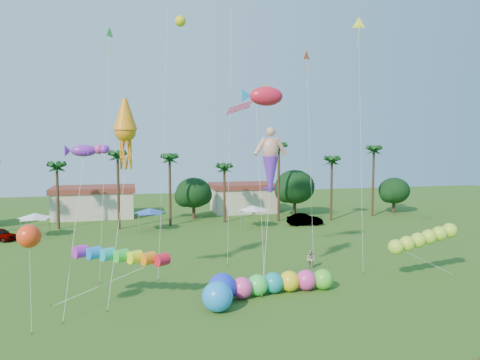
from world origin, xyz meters
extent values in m
plane|color=#285116|center=(0.00, 0.00, 0.00)|extent=(160.00, 160.00, 0.00)
cylinder|color=#3A2819|center=(-18.00, 41.00, 4.25)|extent=(0.36, 0.36, 8.50)
cylinder|color=#3A2819|center=(-10.00, 39.00, 5.00)|extent=(0.36, 0.36, 10.00)
cylinder|color=#3A2819|center=(-3.00, 40.00, 4.75)|extent=(0.36, 0.36, 9.50)
cylinder|color=#3A2819|center=(5.00, 41.00, 4.00)|extent=(0.36, 0.36, 8.00)
cylinder|color=#3A2819|center=(13.00, 40.00, 5.50)|extent=(0.36, 0.36, 11.00)
cylinder|color=#3A2819|center=(21.00, 39.00, 4.50)|extent=(0.36, 0.36, 9.00)
cylinder|color=#3A2819|center=(29.00, 41.00, 5.25)|extent=(0.36, 0.36, 10.50)
sphere|color=#113814|center=(1.00, 45.00, 4.03)|extent=(5.46, 5.46, 5.46)
sphere|color=#113814|center=(17.00, 44.00, 4.65)|extent=(6.30, 6.30, 6.30)
sphere|color=#113814|center=(34.00, 43.00, 3.72)|extent=(5.04, 5.04, 5.04)
cube|color=beige|center=(-14.00, 50.00, 2.00)|extent=(12.00, 7.00, 4.00)
cube|color=beige|center=(10.00, 50.00, 2.00)|extent=(10.00, 7.00, 4.00)
pyramid|color=white|center=(-20.00, 36.00, 2.75)|extent=(3.00, 3.00, 0.60)
pyramid|color=blue|center=(-6.00, 37.00, 2.75)|extent=(3.00, 3.00, 0.60)
pyramid|color=white|center=(8.00, 36.00, 2.75)|extent=(3.00, 3.00, 0.60)
imported|color=#4C4C54|center=(-23.87, 35.01, 0.74)|extent=(4.61, 3.90, 1.49)
imported|color=#4C4C54|center=(15.64, 35.99, 0.81)|extent=(5.02, 1.98, 1.63)
imported|color=#A79A8B|center=(7.99, 14.80, 0.90)|extent=(1.07, 1.11, 1.81)
sphere|color=#FF439C|center=(-0.26, 8.28, 0.84)|extent=(1.67, 1.67, 1.67)
sphere|color=#36E84D|center=(1.10, 8.67, 0.84)|extent=(1.67, 1.67, 1.67)
sphere|color=teal|center=(2.47, 8.94, 0.84)|extent=(1.67, 1.67, 1.67)
sphere|color=yellow|center=(3.86, 9.05, 0.84)|extent=(1.67, 1.67, 1.67)
sphere|color=#F2399F|center=(5.26, 9.01, 0.84)|extent=(1.67, 1.67, 1.67)
sphere|color=#54D42F|center=(6.67, 8.91, 0.84)|extent=(1.67, 1.67, 1.67)
sphere|color=#1A35F2|center=(-1.83, 8.10, 1.07)|extent=(2.36, 2.36, 2.14)
sphere|color=#1B8BFA|center=(-2.59, 6.03, 1.10)|extent=(2.20, 2.20, 2.20)
cylinder|color=red|center=(-7.99, 8.80, 3.28)|extent=(6.67, 3.63, 0.93)
cylinder|color=silver|center=(-10.26, 9.30, 1.64)|extent=(7.98, 1.02, 3.30)
cylinder|color=brown|center=(-14.25, 9.80, 0.08)|extent=(0.08, 0.08, 0.16)
ellipsoid|color=#AEE232|center=(13.79, 9.78, 2.92)|extent=(7.32, 1.75, 1.59)
cylinder|color=silver|center=(16.81, 9.81, 1.46)|extent=(6.04, 0.09, 2.94)
cylinder|color=brown|center=(19.82, 9.84, 0.08)|extent=(0.08, 0.08, 0.16)
sphere|color=#FF3B14|center=(-14.78, 5.84, 6.07)|extent=(1.52, 1.52, 1.50)
cylinder|color=silver|center=(-14.72, 5.36, 3.03)|extent=(0.15, 1.00, 6.07)
cylinder|color=brown|center=(-14.66, 4.87, 0.08)|extent=(0.08, 0.08, 0.16)
cylinder|color=silver|center=(2.13, 9.85, 5.04)|extent=(1.79, 3.65, 10.08)
cylinder|color=brown|center=(1.25, 8.04, 0.08)|extent=(0.08, 0.08, 0.16)
ellipsoid|color=red|center=(3.47, 14.53, 16.01)|extent=(4.60, 1.69, 1.89)
cylinder|color=silver|center=(2.61, 11.68, 8.01)|extent=(1.74, 5.72, 16.02)
cylinder|color=brown|center=(1.76, 8.83, 0.08)|extent=(0.08, 0.08, 0.16)
cylinder|color=silver|center=(-5.38, 17.51, 13.31)|extent=(1.77, 6.37, 26.62)
cylinder|color=brown|center=(-6.25, 14.33, 0.08)|extent=(0.08, 0.08, 0.16)
cone|color=orange|center=(-8.74, 12.52, 12.84)|extent=(2.52, 2.52, 5.37)
cylinder|color=silver|center=(-9.48, 10.12, 6.42)|extent=(1.52, 4.83, 12.85)
cylinder|color=brown|center=(-10.23, 7.72, 0.08)|extent=(0.08, 0.08, 0.16)
ellipsoid|color=purple|center=(-11.76, 10.79, 11.36)|extent=(3.58, 2.58, 1.25)
cylinder|color=silver|center=(-12.38, 8.48, 5.68)|extent=(1.26, 4.65, 11.37)
cylinder|color=brown|center=(-12.99, 6.17, 0.08)|extent=(0.08, 0.08, 0.16)
cone|color=red|center=(9.39, 20.04, 20.65)|extent=(1.13, 0.83, 1.18)
cylinder|color=silver|center=(8.91, 17.57, 10.33)|extent=(0.98, 4.98, 20.66)
cylinder|color=brown|center=(8.44, 15.09, 0.08)|extent=(0.08, 0.08, 0.16)
cone|color=#F1FF1A|center=(12.80, 15.54, 23.01)|extent=(1.32, 0.79, 1.32)
cylinder|color=silver|center=(12.37, 13.76, 11.50)|extent=(0.89, 3.59, 23.01)
cylinder|color=brown|center=(11.94, 11.98, 0.08)|extent=(0.08, 0.08, 0.16)
cone|color=#34DD49|center=(-9.95, 19.18, 21.75)|extent=(0.85, 1.06, 1.13)
cylinder|color=silver|center=(-10.56, 16.96, 10.88)|extent=(1.24, 4.46, 21.76)
cylinder|color=brown|center=(-11.17, 14.75, 0.08)|extent=(0.08, 0.08, 0.16)
cylinder|color=silver|center=(1.28, 19.83, 13.60)|extent=(1.49, 4.56, 27.21)
cylinder|color=brown|center=(0.55, 17.56, 0.08)|extent=(0.08, 0.08, 0.16)
camera|label=1|loc=(-8.47, -25.72, 12.24)|focal=35.00mm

